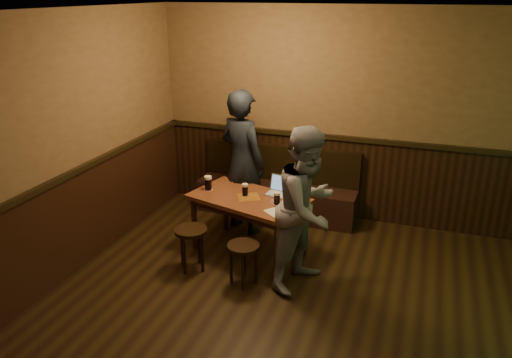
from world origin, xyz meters
The scene contains 12 objects.
room centered at (0.00, 0.22, 1.20)m, with size 5.04×6.04×2.84m.
bench centered at (-0.79, 2.75, 0.31)m, with size 2.20×0.50×0.95m.
pub_table centered at (-0.79, 1.60, 0.62)m, with size 1.48×1.08×0.72m.
stool_left centered at (-1.26, 1.02, 0.40)m, with size 0.43×0.43×0.50m.
stool_right centered at (-0.60, 0.92, 0.37)m, with size 0.43×0.43×0.46m.
pint_left centered at (-1.32, 1.64, 0.80)m, with size 0.11×0.11×0.18m.
pint_mid centered at (-0.84, 1.62, 0.78)m, with size 0.10×0.10×0.15m.
pint_right centered at (-0.42, 1.50, 0.78)m, with size 0.10×0.10×0.15m.
laptop centered at (-0.47, 1.81, 0.77)m, with size 0.33×0.28×0.21m.
menu centered at (-0.38, 1.29, 0.71)m, with size 0.22×0.15×0.00m, color silver.
person_suit centered at (-1.07, 2.15, 0.93)m, with size 0.68×0.44×1.85m, color black.
person_grey centered at (0.01, 1.17, 0.86)m, with size 0.84×0.66×1.73m, color gray.
Camera 1 is at (1.06, -3.39, 2.97)m, focal length 35.00 mm.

